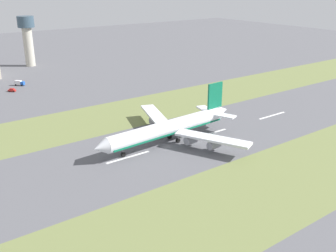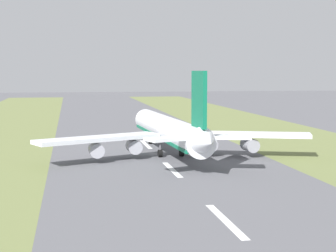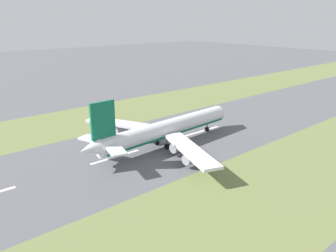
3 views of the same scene
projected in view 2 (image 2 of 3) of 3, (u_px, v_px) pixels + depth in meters
The scene contains 6 objects.
ground_plane at pixel (156, 154), 136.94m from camera, with size 800.00×800.00×0.00m, color #56565B.
grass_median_east at pixel (328, 149), 144.71m from camera, with size 40.00×600.00×0.01m, color olive.
centreline_dash_near at pixel (226, 221), 75.77m from camera, with size 1.20×18.00×0.01m, color silver.
centreline_dash_mid at pixel (172, 170), 114.97m from camera, with size 1.20×18.00×0.01m, color silver.
centreline_dash_far at pixel (146, 144), 154.18m from camera, with size 1.20×18.00×0.01m, color silver.
airplane_main_jet at pixel (170, 131), 132.60m from camera, with size 64.03×67.21×20.20m.
Camera 2 is at (-20.54, -134.08, 20.21)m, focal length 60.00 mm.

